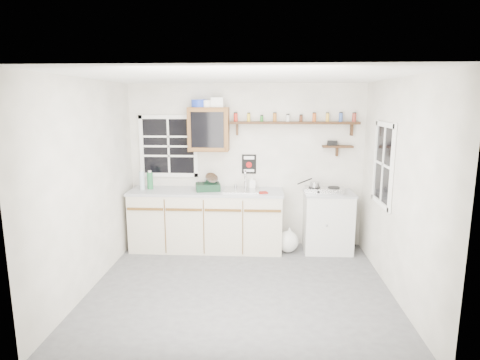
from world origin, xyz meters
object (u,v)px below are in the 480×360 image
Objects in this scene: right_cabinet at (328,221)px; hotplate at (324,190)px; upper_cabinet at (209,129)px; dish_rack at (209,185)px; spice_shelf at (295,122)px; main_cabinet at (207,220)px.

hotplate is at bearing -165.73° from right_cabinet.
upper_cabinet reaches higher than dish_rack.
right_cabinet is at bearing -11.14° from dish_rack.
spice_shelf is at bearing 3.08° from upper_cabinet.
main_cabinet is at bearing -103.68° from upper_cabinet.
upper_cabinet is 0.34× the size of spice_shelf.
upper_cabinet reaches higher than spice_shelf.
dish_rack is (0.04, -0.00, 0.54)m from main_cabinet.
dish_rack is at bearing -179.13° from right_cabinet.
main_cabinet is at bearing -172.05° from hotplate.
dish_rack is at bearing -2.28° from main_cabinet.
main_cabinet is 5.73× the size of dish_rack.
right_cabinet is (1.83, 0.03, -0.01)m from main_cabinet.
spice_shelf reaches higher than hotplate.
hotplate reaches higher than main_cabinet.
dish_rack is 0.67× the size of hotplate.
upper_cabinet is at bearing -176.92° from spice_shelf.
upper_cabinet is (-1.80, 0.12, 1.37)m from right_cabinet.
hotplate reaches higher than right_cabinet.
dish_rack reaches higher than hotplate.
hotplate is at bearing 0.18° from main_cabinet.
right_cabinet is 1.87m from dish_rack.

